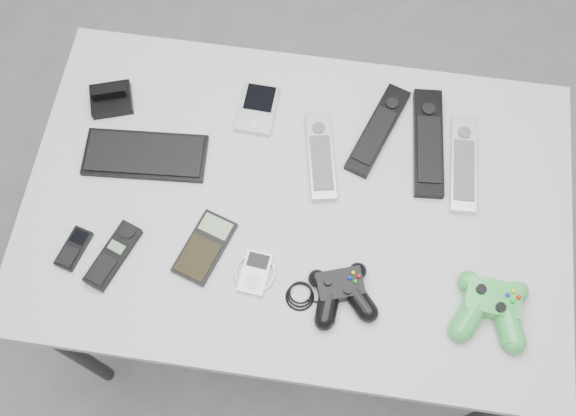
# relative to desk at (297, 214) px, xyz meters

# --- Properties ---
(floor) EXTENTS (3.50, 3.50, 0.00)m
(floor) POSITION_rel_desk_xyz_m (-0.01, -0.03, -0.71)
(floor) COLOR slate
(floor) RESTS_ON ground
(desk) EXTENTS (1.16, 0.74, 0.77)m
(desk) POSITION_rel_desk_xyz_m (0.00, 0.00, 0.00)
(desk) COLOR #A7A7A9
(desk) RESTS_ON floor
(pda_keyboard) EXTENTS (0.27, 0.13, 0.02)m
(pda_keyboard) POSITION_rel_desk_xyz_m (-0.34, 0.06, 0.08)
(pda_keyboard) COLOR black
(pda_keyboard) RESTS_ON desk
(dock_bracket) EXTENTS (0.11, 0.10, 0.05)m
(dock_bracket) POSITION_rel_desk_xyz_m (-0.45, 0.18, 0.09)
(dock_bracket) COLOR black
(dock_bracket) RESTS_ON desk
(pda) EXTENTS (0.08, 0.13, 0.02)m
(pda) POSITION_rel_desk_xyz_m (-0.12, 0.21, 0.08)
(pda) COLOR #ADADB4
(pda) RESTS_ON desk
(remote_silver_a) EXTENTS (0.09, 0.22, 0.02)m
(remote_silver_a) POSITION_rel_desk_xyz_m (0.04, 0.11, 0.08)
(remote_silver_a) COLOR #ADADB4
(remote_silver_a) RESTS_ON desk
(remote_black_a) EXTENTS (0.13, 0.24, 0.02)m
(remote_black_a) POSITION_rel_desk_xyz_m (0.15, 0.19, 0.08)
(remote_black_a) COLOR black
(remote_black_a) RESTS_ON desk
(remote_black_b) EXTENTS (0.08, 0.26, 0.02)m
(remote_black_b) POSITION_rel_desk_xyz_m (0.26, 0.18, 0.08)
(remote_black_b) COLOR black
(remote_black_b) RESTS_ON desk
(remote_silver_b) EXTENTS (0.06, 0.23, 0.02)m
(remote_silver_b) POSITION_rel_desk_xyz_m (0.34, 0.14, 0.08)
(remote_silver_b) COLOR silver
(remote_silver_b) RESTS_ON desk
(mobile_phone) EXTENTS (0.06, 0.10, 0.02)m
(mobile_phone) POSITION_rel_desk_xyz_m (-0.44, -0.17, 0.07)
(mobile_phone) COLOR black
(mobile_phone) RESTS_ON desk
(cordless_handset) EXTENTS (0.09, 0.15, 0.02)m
(cordless_handset) POSITION_rel_desk_xyz_m (-0.35, -0.18, 0.08)
(cordless_handset) COLOR black
(cordless_handset) RESTS_ON desk
(calculator) EXTENTS (0.12, 0.17, 0.01)m
(calculator) POSITION_rel_desk_xyz_m (-0.17, -0.13, 0.07)
(calculator) COLOR black
(calculator) RESTS_ON desk
(mp3_player) EXTENTS (0.09, 0.10, 0.02)m
(mp3_player) POSITION_rel_desk_xyz_m (-0.06, -0.17, 0.08)
(mp3_player) COLOR white
(mp3_player) RESTS_ON desk
(controller_black) EXTENTS (0.25, 0.20, 0.04)m
(controller_black) POSITION_rel_desk_xyz_m (0.11, -0.19, 0.09)
(controller_black) COLOR black
(controller_black) RESTS_ON desk
(controller_green) EXTENTS (0.16, 0.17, 0.05)m
(controller_green) POSITION_rel_desk_xyz_m (0.41, -0.18, 0.09)
(controller_green) COLOR #268D2C
(controller_green) RESTS_ON desk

